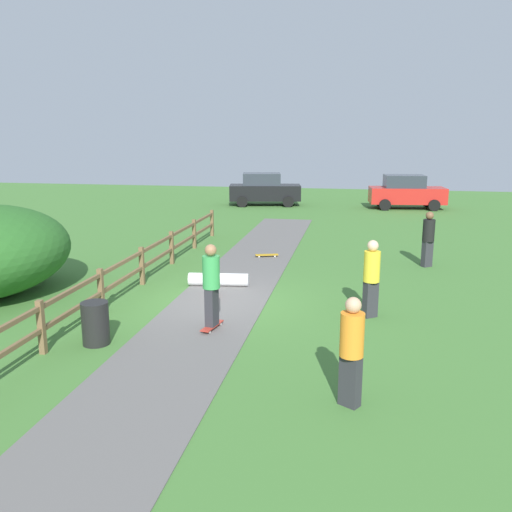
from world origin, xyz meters
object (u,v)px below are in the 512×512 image
object	(u,v)px
skater_riding	(211,282)
skateboard_loose	(267,255)
bystander_yellow	(372,275)
trash_bin	(95,323)
parked_car_black	(264,189)
bystander_black	(428,236)
bystander_orange	(352,347)
skater_fallen	(218,280)
parked_car_red	(406,192)

from	to	relation	value
skater_riding	skateboard_loose	xyz separation A→B (m)	(0.01, 7.34, -1.01)
bystander_yellow	skater_riding	bearing A→B (deg)	-156.19
trash_bin	parked_car_black	xyz separation A→B (m)	(-0.33, 22.45, 0.51)
skateboard_loose	bystander_black	xyz separation A→B (m)	(5.35, -0.38, 0.92)
skateboard_loose	bystander_orange	distance (m)	10.77
skater_fallen	bystander_yellow	world-z (taller)	bystander_yellow
skater_riding	bystander_yellow	distance (m)	3.78
skater_fallen	parked_car_black	bearing A→B (deg)	95.57
skater_riding	bystander_yellow	xyz separation A→B (m)	(3.46, 1.53, -0.06)
parked_car_red	skateboard_loose	bearing A→B (deg)	-112.61
skater_fallen	bystander_orange	world-z (taller)	bystander_orange
skateboard_loose	parked_car_black	xyz separation A→B (m)	(-2.47, 13.86, 0.87)
bystander_orange	bystander_yellow	bearing A→B (deg)	85.02
bystander_orange	parked_car_black	world-z (taller)	parked_car_black
skater_fallen	bystander_orange	xyz separation A→B (m)	(3.80, -6.30, 0.80)
bystander_yellow	parked_car_black	xyz separation A→B (m)	(-5.93, 19.67, -0.07)
bystander_orange	parked_car_red	xyz separation A→B (m)	(2.71, 24.14, -0.05)
skater_fallen	parked_car_black	distance (m)	17.93
bystander_yellow	bystander_orange	size ratio (longest dim) A/B	1.03
skater_riding	parked_car_black	bearing A→B (deg)	96.64
trash_bin	skater_fallen	distance (m)	4.83
skateboard_loose	bystander_orange	size ratio (longest dim) A/B	0.45
skateboard_loose	bystander_yellow	bearing A→B (deg)	-59.29
skateboard_loose	bystander_black	size ratio (longest dim) A/B	0.46
skateboard_loose	parked_car_red	size ratio (longest dim) A/B	0.19
skater_riding	parked_car_red	xyz separation A→B (m)	(5.78, 21.20, -0.14)
skater_riding	trash_bin	bearing A→B (deg)	-149.60
parked_car_black	bystander_orange	bearing A→B (deg)	-77.08
skateboard_loose	skater_riding	bearing A→B (deg)	-90.05
bystander_orange	parked_car_black	distance (m)	24.76
trash_bin	skateboard_loose	size ratio (longest dim) A/B	1.09
skater_riding	bystander_orange	size ratio (longest dim) A/B	1.06
skateboard_loose	parked_car_red	xyz separation A→B (m)	(5.77, 13.86, 0.87)
skater_fallen	bystander_orange	distance (m)	7.40
bystander_black	trash_bin	bearing A→B (deg)	-132.39
skateboard_loose	bystander_yellow	distance (m)	6.83
bystander_black	parked_car_red	world-z (taller)	parked_car_red
bystander_orange	parked_car_black	bearing A→B (deg)	102.92
trash_bin	skater_fallen	xyz separation A→B (m)	(1.41, 4.62, -0.25)
skater_fallen	bystander_black	distance (m)	7.12
skateboard_loose	bystander_black	bearing A→B (deg)	-4.05
bystander_yellow	parked_car_black	world-z (taller)	parked_car_black
parked_car_black	trash_bin	bearing A→B (deg)	-89.16
bystander_yellow	bystander_orange	xyz separation A→B (m)	(-0.39, -4.47, -0.03)
bystander_orange	trash_bin	bearing A→B (deg)	162.03
bystander_yellow	bystander_black	bearing A→B (deg)	70.71
skater_riding	bystander_black	distance (m)	8.79
bystander_black	parked_car_red	size ratio (longest dim) A/B	0.42
trash_bin	parked_car_black	size ratio (longest dim) A/B	0.20
skater_riding	skater_fallen	world-z (taller)	skater_riding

